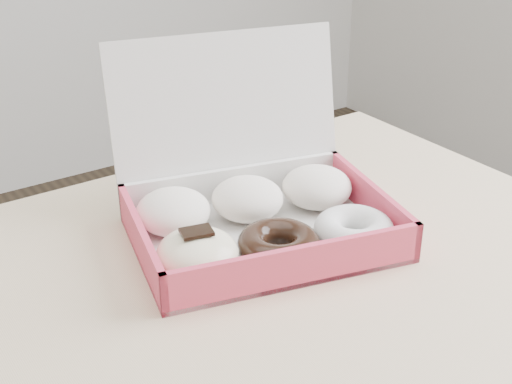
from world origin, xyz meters
TOP-DOWN VIEW (x-y plane):
  - donut_box at (0.20, 0.14)m, footprint 0.36×0.34m

SIDE VIEW (x-z plane):
  - donut_box at x=0.20m, z-range 0.67..0.90m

